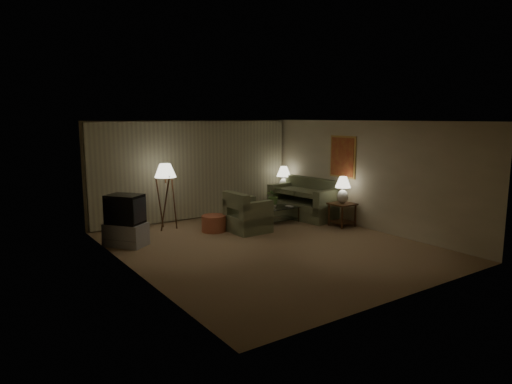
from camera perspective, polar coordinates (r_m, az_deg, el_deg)
ground at (r=10.02m, az=1.66°, el=-6.78°), size 7.00×7.00×0.00m
room_shell at (r=10.94m, az=-2.88°, el=3.91°), size 6.04×7.02×2.72m
sofa at (r=12.81m, az=5.97°, el=-1.28°), size 2.19×1.47×0.86m
armchair at (r=11.19m, az=-1.03°, el=-2.98°), size 0.96×0.91×0.78m
side_table_near at (r=11.94m, az=10.72°, el=-2.25°), size 0.57×0.57×0.60m
side_table_far at (r=13.75m, az=3.46°, el=-0.66°), size 0.49×0.41×0.60m
table_lamp_near at (r=11.84m, az=10.81°, el=0.55°), size 0.40×0.40×0.69m
table_lamp_far at (r=13.65m, az=3.48°, el=1.97°), size 0.42×0.42×0.73m
coffee_table at (r=12.16m, az=2.77°, el=-2.55°), size 1.15×0.63×0.41m
tv_cabinet at (r=10.40m, az=-15.93°, el=-5.12°), size 1.38×1.37×0.50m
crt_tv at (r=10.27m, az=-16.07°, el=-2.06°), size 1.24×1.23×0.63m
floor_lamp at (r=11.55m, az=-11.18°, el=-0.39°), size 0.54×0.54×1.65m
ottoman at (r=11.28m, az=-5.30°, el=-3.93°), size 0.71×0.71×0.40m
vase at (r=12.03m, az=2.21°, el=-1.61°), size 0.19×0.19×0.17m
flowers at (r=11.97m, az=2.22°, el=-0.15°), size 0.46×0.41×0.45m
book at (r=12.20m, az=3.99°, el=-1.82°), size 0.19×0.23×0.02m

